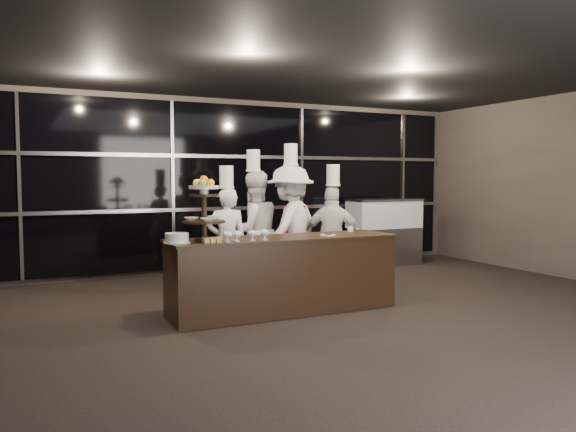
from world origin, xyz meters
name	(u,v)px	position (x,y,z in m)	size (l,w,h in m)	color
room	(421,192)	(0.00, 0.00, 1.50)	(10.00, 10.00, 10.00)	black
window_wall	(240,185)	(0.00, 4.94, 1.50)	(8.60, 0.10, 2.80)	black
buffet_counter	(284,274)	(-0.62, 1.81, 0.47)	(2.84, 0.74, 0.92)	black
display_stand	(204,204)	(-1.62, 1.81, 1.34)	(0.48, 0.48, 0.74)	black
compotes	(245,234)	(-1.20, 1.59, 1.00)	(0.57, 0.11, 0.12)	silver
layer_cake	(177,238)	(-1.95, 1.76, 0.97)	(0.30, 0.30, 0.11)	white
pastry_squares	(212,240)	(-1.59, 1.64, 0.95)	(0.20, 0.13, 0.05)	#D6BC68
small_plate	(328,234)	(-0.06, 1.71, 0.94)	(0.20, 0.20, 0.05)	white
chef_cup	(350,229)	(0.49, 2.06, 0.96)	(0.08, 0.08, 0.07)	white
display_case	(384,228)	(2.62, 4.30, 0.69)	(1.37, 0.60, 1.24)	#A5A5AA
chef_a	(227,240)	(-0.95, 2.93, 0.79)	(0.61, 0.47, 1.80)	white
chef_b	(254,231)	(-0.49, 3.09, 0.88)	(0.88, 0.71, 2.03)	white
chef_c	(291,228)	(-0.04, 2.81, 0.92)	(1.35, 1.21, 2.11)	silver
chef_d	(333,237)	(0.57, 2.68, 0.78)	(0.93, 0.84, 1.83)	white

